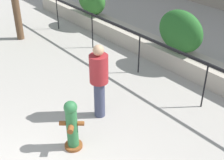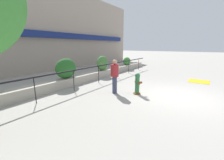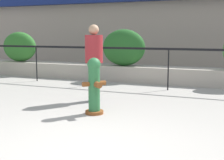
# 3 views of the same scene
# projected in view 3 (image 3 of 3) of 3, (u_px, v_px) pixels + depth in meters

# --- Properties ---
(ground_plane) EXTENTS (120.00, 120.00, 0.00)m
(ground_plane) POSITION_uv_depth(u_px,v_px,m) (87.00, 152.00, 4.05)
(ground_plane) COLOR #9E9991
(planter_wall_low) EXTENTS (18.00, 0.70, 0.50)m
(planter_wall_low) POSITION_uv_depth(u_px,v_px,m) (176.00, 76.00, 9.51)
(planter_wall_low) COLOR #ADA393
(planter_wall_low) RESTS_ON ground
(fence_railing_segment) EXTENTS (15.00, 0.05, 1.15)m
(fence_railing_segment) POSITION_uv_depth(u_px,v_px,m) (169.00, 53.00, 8.39)
(fence_railing_segment) COLOR black
(fence_railing_segment) RESTS_ON ground
(hedge_bush_0) EXTENTS (1.40, 0.66, 1.09)m
(hedge_bush_0) POSITION_uv_depth(u_px,v_px,m) (20.00, 47.00, 11.56)
(hedge_bush_0) COLOR #2D6B28
(hedge_bush_0) RESTS_ON planter_wall_low
(hedge_bush_1) EXTENTS (1.43, 0.67, 1.17)m
(hedge_bush_1) POSITION_uv_depth(u_px,v_px,m) (124.00, 48.00, 10.02)
(hedge_bush_1) COLOR #235B23
(hedge_bush_1) RESTS_ON planter_wall_low
(fire_hydrant) EXTENTS (0.50, 0.50, 1.08)m
(fire_hydrant) POSITION_uv_depth(u_px,v_px,m) (94.00, 85.00, 5.92)
(fire_hydrant) COLOR brown
(fire_hydrant) RESTS_ON ground
(pedestrian) EXTENTS (0.46, 0.46, 1.73)m
(pedestrian) POSITION_uv_depth(u_px,v_px,m) (94.00, 58.00, 6.99)
(pedestrian) COLOR #383D56
(pedestrian) RESTS_ON ground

